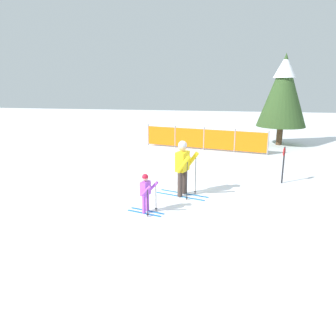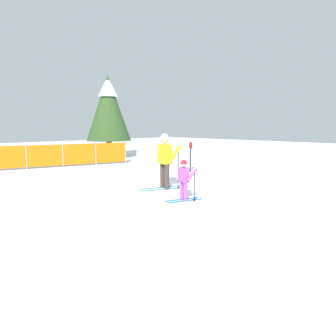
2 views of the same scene
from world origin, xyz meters
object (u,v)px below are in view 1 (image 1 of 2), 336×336
(conifer_far, at_px, (283,89))
(trail_marker, at_px, (284,161))
(skier_adult, at_px, (183,164))
(skier_child, at_px, (146,190))
(safety_fence, at_px, (204,139))

(conifer_far, distance_m, trail_marker, 7.73)
(skier_adult, distance_m, trail_marker, 3.67)
(skier_child, xyz_separation_m, conifer_far, (4.87, 10.71, 2.36))
(skier_adult, relative_size, trail_marker, 1.34)
(skier_child, height_order, conifer_far, conifer_far)
(trail_marker, bearing_deg, skier_adult, -149.92)
(skier_adult, bearing_deg, skier_child, -99.23)
(safety_fence, bearing_deg, conifer_far, 28.36)
(skier_adult, xyz_separation_m, skier_child, (-0.77, -1.52, -0.39))
(safety_fence, distance_m, conifer_far, 5.12)
(skier_child, xyz_separation_m, safety_fence, (0.89, 8.56, -0.04))
(skier_adult, xyz_separation_m, conifer_far, (4.11, 9.19, 1.98))
(conifer_far, bearing_deg, skier_adult, -114.07)
(skier_child, bearing_deg, trail_marker, 56.61)
(safety_fence, height_order, conifer_far, conifer_far)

